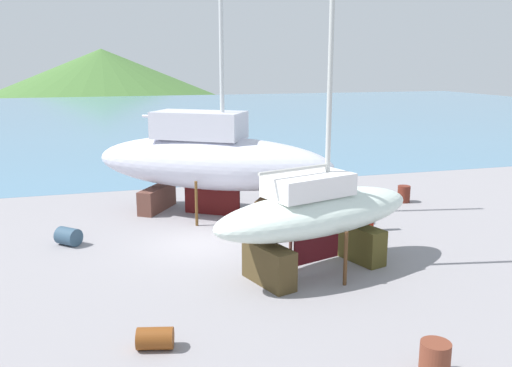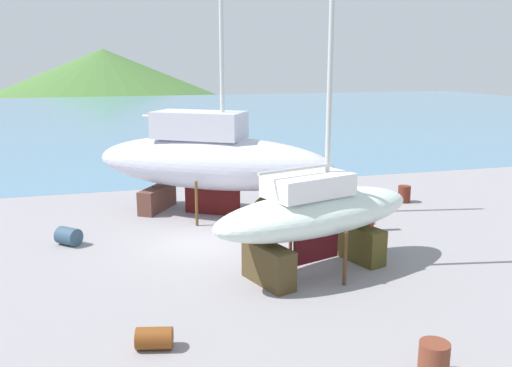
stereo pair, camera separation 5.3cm
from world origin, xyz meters
name	(u,v)px [view 2 (the right image)]	position (x,y,z in m)	size (l,w,h in m)	color
ground_plane	(216,269)	(0.00, -2.69, 0.00)	(49.30, 49.30, 0.00)	gray
sea_water	(128,116)	(0.00, 51.22, 0.00)	(150.03, 83.17, 0.01)	#5483A3
headland_hill	(104,85)	(-1.68, 148.44, 0.00)	(102.25, 102.25, 20.81)	#467134
sailboat_large_starboard	(316,213)	(3.08, -3.77, 1.96)	(7.95, 4.65, 12.88)	#49411B
sailboat_small_center	(210,160)	(1.16, 3.82, 2.48)	(10.87, 8.62, 16.47)	#533A22
worker	(370,209)	(6.84, -0.28, 0.91)	(0.46, 0.27, 1.74)	maroon
barrel_rust_near	(69,236)	(-4.80, 1.21, 0.33)	(0.67, 0.67, 0.84)	#324D63
barrel_rust_far	(154,338)	(-2.47, -7.32, 0.27)	(0.54, 0.54, 0.86)	brown
barrel_tipped_right	(434,360)	(3.25, -10.18, 0.40)	(0.66, 0.66, 0.79)	brown
barrel_ochre	(404,194)	(10.65, 3.40, 0.40)	(0.60, 0.60, 0.81)	maroon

